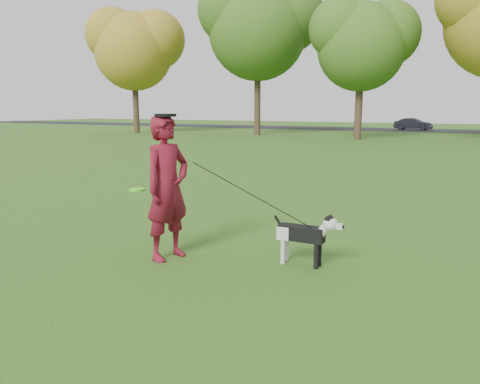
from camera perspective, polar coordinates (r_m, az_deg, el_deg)
The scene contains 7 objects.
ground at distance 6.85m, azimuth -2.00°, elevation -7.73°, with size 120.00×120.00×0.00m, color #285116.
road at distance 45.85m, azimuth 23.17°, elevation 6.88°, with size 120.00×7.00×0.02m, color black.
man at distance 6.58m, azimuth -8.84°, elevation 0.50°, with size 0.74×0.49×2.03m, color maroon.
dog at distance 6.36m, azimuth 8.14°, elevation -4.94°, with size 0.99×0.20×0.75m.
car_mid at distance 46.04m, azimuth 20.37°, elevation 7.77°, with size 1.15×3.30×1.09m, color black.
man_held_items at distance 6.19m, azimuth 1.80°, elevation -0.53°, with size 2.57×0.78×1.53m.
tree_row at distance 32.52m, azimuth 19.61°, elevation 19.13°, with size 51.74×8.86×12.01m.
Camera 1 is at (3.16, -5.69, 2.13)m, focal length 35.00 mm.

